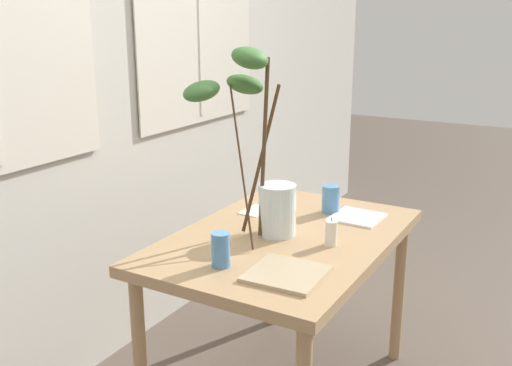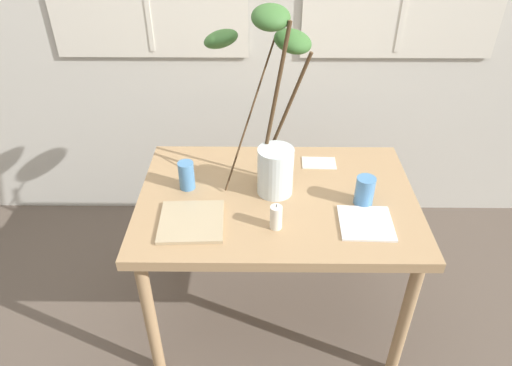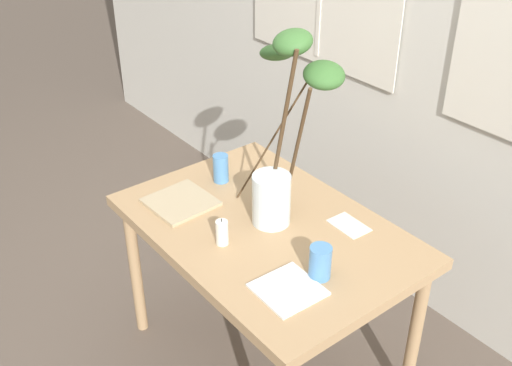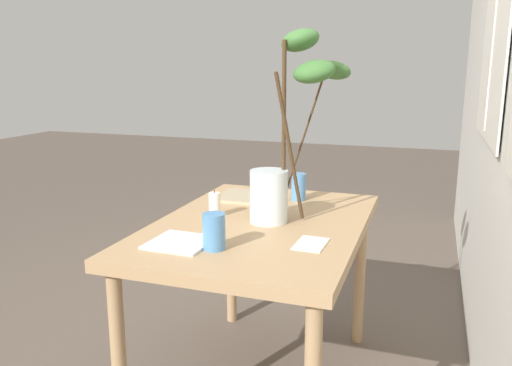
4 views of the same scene
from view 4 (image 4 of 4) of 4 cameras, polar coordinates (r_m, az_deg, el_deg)
dining_table at (r=2.03m, az=0.52°, el=-6.34°), size 1.14×0.78×0.72m
vase_with_branches at (r=1.94m, az=3.58°, el=4.64°), size 0.47×0.37×0.74m
drinking_glass_blue_left at (r=2.33m, az=4.71°, el=-0.41°), size 0.07×0.07×0.12m
drinking_glass_blue_right at (r=1.70m, az=-4.65°, el=-5.34°), size 0.08×0.08×0.12m
plate_square_left at (r=2.37m, az=-1.00°, el=-1.51°), size 0.25×0.25×0.01m
plate_square_right at (r=1.78m, az=-8.33°, el=-6.48°), size 0.21×0.21×0.01m
napkin_folded at (r=1.77m, az=6.08°, el=-6.68°), size 0.16×0.10×0.00m
pillar_candle at (r=2.08m, az=-4.58°, el=-2.39°), size 0.05×0.05×0.11m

